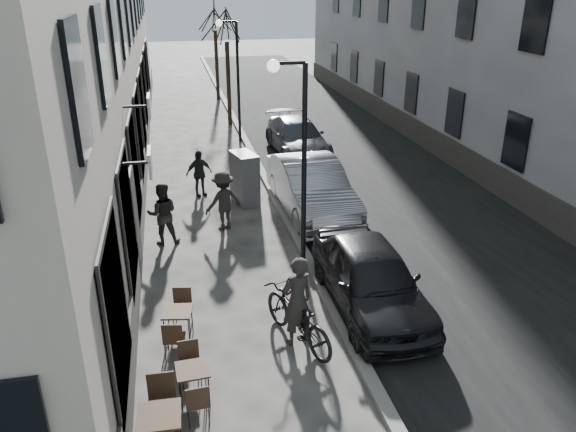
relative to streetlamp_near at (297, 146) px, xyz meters
name	(u,v)px	position (x,y,z in m)	size (l,w,h in m)	color
road	(337,148)	(4.02, 10.00, -3.16)	(7.30, 60.00, 0.00)	black
kerb	(251,152)	(0.37, 10.00, -3.10)	(0.25, 60.00, 0.12)	slate
streetlamp_near	(297,146)	(0.00, 0.00, 0.00)	(0.90, 0.28, 5.09)	black
streetlamp_far	(234,68)	(0.00, 12.00, 0.00)	(0.90, 0.28, 5.09)	black
tree_near	(226,24)	(0.07, 15.00, 1.50)	(2.40, 2.40, 5.70)	black
tree_far	(214,16)	(0.07, 21.00, 1.50)	(2.40, 2.40, 5.70)	black
bistro_set_a	(161,431)	(-3.28, -5.35, -2.68)	(0.67, 1.60, 0.94)	#2F2115
bistro_set_b	(193,381)	(-2.74, -4.25, -2.75)	(0.58, 1.36, 0.79)	#2F2115
bistro_set_c	(178,322)	(-2.94, -2.43, -2.74)	(0.65, 1.43, 0.82)	#2F2115
utility_cabinet	(245,179)	(-0.63, 4.62, -2.33)	(0.61, 1.10, 1.65)	#59595B
bicycle	(297,317)	(-0.65, -2.96, -2.58)	(0.76, 2.19, 1.15)	black
cyclist_rider	(297,301)	(-0.65, -2.96, -2.22)	(0.69, 0.45, 1.88)	#282623
pedestrian_near	(163,214)	(-3.18, 2.19, -2.31)	(0.83, 0.65, 1.71)	#282622
pedestrian_mid	(223,201)	(-1.49, 2.79, -2.30)	(1.11, 0.64, 1.72)	black
pedestrian_far	(199,173)	(-2.00, 5.60, -2.39)	(0.90, 0.38, 1.54)	black
car_near	(371,278)	(1.17, -2.07, -2.41)	(1.77, 4.39, 1.50)	black
car_mid	(311,188)	(1.23, 3.39, -2.33)	(1.75, 5.01, 1.65)	#9A9CA2
car_far	(297,137)	(2.20, 9.59, -2.46)	(1.95, 4.79, 1.39)	#3C3F47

